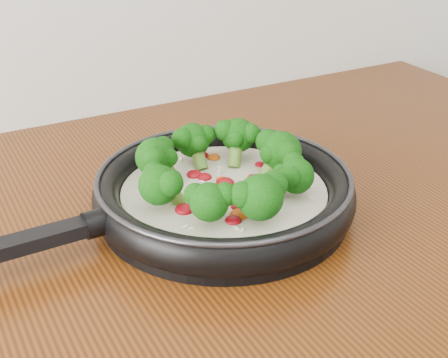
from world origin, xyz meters
TOP-DOWN VIEW (x-y plane):
  - skillet at (0.11, 1.07)m, footprint 0.54×0.35m

SIDE VIEW (x-z plane):
  - skillet at x=0.11m, z-range 0.89..0.98m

